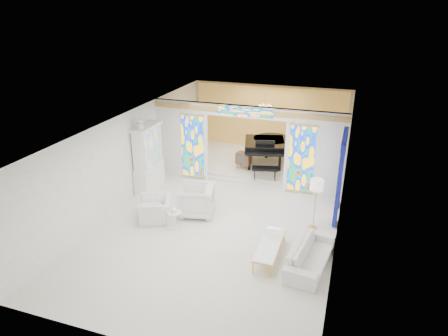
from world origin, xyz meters
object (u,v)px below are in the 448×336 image
(sofa, at_px, (311,255))
(coffee_table, at_px, (270,245))
(grand_piano, at_px, (268,144))
(armchair_left, at_px, (155,209))
(china_cabinet, at_px, (148,158))
(armchair_right, at_px, (196,200))
(tv_console, at_px, (244,158))

(sofa, distance_m, coffee_table, 1.08)
(grand_piano, bearing_deg, armchair_left, -128.06)
(china_cabinet, distance_m, sofa, 6.86)
(china_cabinet, xyz_separation_m, sofa, (6.17, -2.88, -0.85))
(armchair_right, xyz_separation_m, coffee_table, (2.73, -1.55, -0.13))
(tv_console, bearing_deg, grand_piano, 63.61)
(grand_piano, bearing_deg, tv_console, -143.09)
(china_cabinet, height_order, armchair_left, china_cabinet)
(sofa, bearing_deg, china_cabinet, 72.75)
(armchair_right, bearing_deg, sofa, 55.13)
(armchair_right, relative_size, tv_console, 1.64)
(china_cabinet, distance_m, tv_console, 3.81)
(sofa, bearing_deg, armchair_right, 75.19)
(armchair_left, distance_m, tv_console, 4.73)
(coffee_table, distance_m, grand_piano, 6.44)
(grand_piano, bearing_deg, armchair_right, -119.34)
(armchair_right, height_order, coffee_table, armchair_right)
(armchair_right, xyz_separation_m, grand_piano, (1.25, 4.69, 0.49))
(armchair_left, distance_m, sofa, 5.00)
(coffee_table, bearing_deg, armchair_right, 150.44)
(armchair_right, distance_m, tv_console, 3.79)
(china_cabinet, bearing_deg, tv_console, 40.69)
(armchair_left, bearing_deg, sofa, 54.96)
(armchair_left, height_order, coffee_table, armchair_left)
(armchair_left, xyz_separation_m, grand_piano, (2.36, 5.37, 0.63))
(armchair_left, relative_size, armchair_right, 1.01)
(china_cabinet, xyz_separation_m, armchair_left, (1.25, -1.98, -0.81))
(armchair_left, distance_m, coffee_table, 3.93)
(china_cabinet, bearing_deg, armchair_left, -57.63)
(china_cabinet, xyz_separation_m, tv_console, (2.86, 2.46, -0.56))
(china_cabinet, distance_m, armchair_right, 2.77)
(armchair_left, bearing_deg, grand_piano, 131.66)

